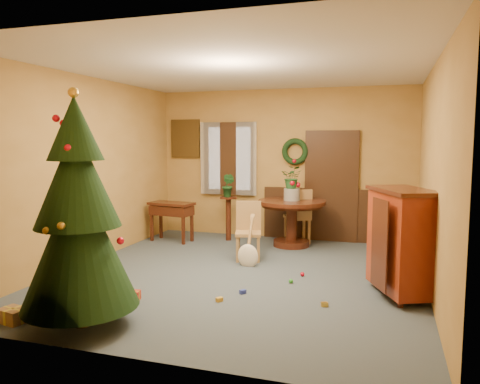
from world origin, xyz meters
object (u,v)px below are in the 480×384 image
at_px(dining_table, 292,214).
at_px(christmas_tree, 78,216).
at_px(sideboard, 402,239).
at_px(chair_near, 248,228).
at_px(writing_desk, 172,212).

relative_size(dining_table, christmas_tree, 0.50).
height_order(dining_table, sideboard, sideboard).
bearing_deg(sideboard, dining_table, 128.29).
bearing_deg(chair_near, christmas_tree, -105.07).
distance_m(dining_table, christmas_tree, 4.53).
bearing_deg(christmas_tree, dining_table, 72.74).
relative_size(chair_near, sideboard, 0.70).
xyz_separation_m(dining_table, christmas_tree, (-1.33, -4.30, 0.57)).
distance_m(chair_near, sideboard, 2.60).
height_order(dining_table, writing_desk, dining_table).
bearing_deg(chair_near, writing_desk, 154.43).
xyz_separation_m(chair_near, sideboard, (2.30, -1.18, 0.21)).
distance_m(chair_near, christmas_tree, 3.35).
bearing_deg(sideboard, chair_near, 152.84).
relative_size(chair_near, christmas_tree, 0.38).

